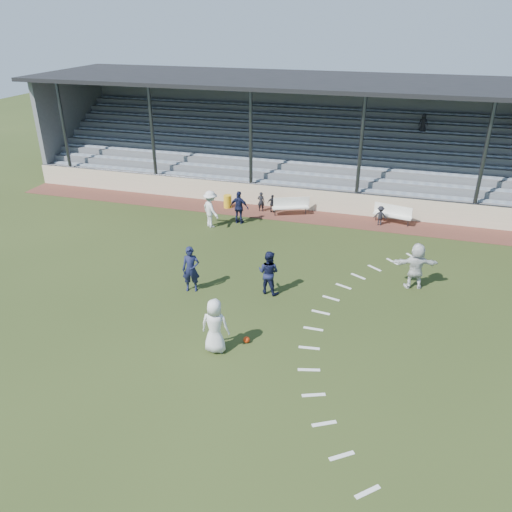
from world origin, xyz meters
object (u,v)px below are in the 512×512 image
Objects in this scene: bench_right at (393,213)px; trash_bin at (228,201)px; football at (247,340)px; bench_left at (291,205)px; player_white_lead at (215,326)px; player_navy_lead at (191,269)px.

bench_right reaches higher than trash_bin.
football is at bearing -95.54° from bench_right.
bench_left is 9.08× the size of football.
bench_right is at bearing -113.70° from player_white_lead.
trash_bin is at bearing -164.75° from bench_right.
trash_bin is at bearing 112.15° from football.
player_white_lead is (4.04, -12.70, 0.57)m from trash_bin.
player_navy_lead reaches higher than football.
bench_left reaches higher than football.
trash_bin is at bearing 156.40° from bench_left.
trash_bin is 12.97m from football.
bench_left is at bearing 62.04° from player_navy_lead.
bench_right is at bearing -19.50° from bench_left.
trash_bin is (-3.69, 0.03, -0.20)m from bench_left.
football is at bearing -67.85° from trash_bin.
bench_left is 1.04× the size of player_white_lead.
bench_right is 1.08× the size of player_navy_lead.
bench_left is at bearing 95.70° from football.
player_navy_lead is (-3.16, 2.75, 0.84)m from football.
bench_left is 2.76× the size of trash_bin.
bench_right is 1.07× the size of player_white_lead.
football is 4.27m from player_navy_lead.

